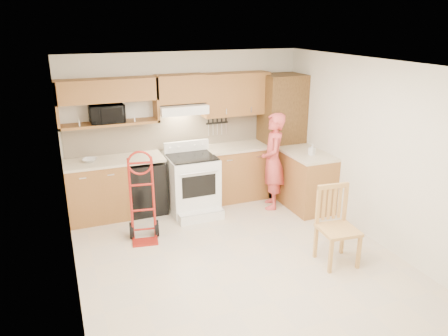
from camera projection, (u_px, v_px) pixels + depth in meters
floor at (238, 259)px, 5.74m from camera, size 4.00×4.50×0.02m
ceiling at (240, 63)px, 4.93m from camera, size 4.00×4.50×0.02m
wall_back at (186, 128)px, 7.32m from camera, size 4.00×0.02×2.50m
wall_front at (356, 258)px, 3.34m from camera, size 4.00×0.02×2.50m
wall_left at (65, 191)px, 4.63m from camera, size 0.02×4.50×2.50m
wall_right at (372, 151)px, 6.03m from camera, size 0.02×4.50×2.50m
backsplash at (186, 131)px, 7.32m from camera, size 3.92×0.03×0.55m
lower_cab_left at (97, 191)px, 6.77m from camera, size 0.90×0.60×0.90m
dishwasher at (145, 186)px, 7.04m from camera, size 0.60×0.60×0.85m
lower_cab_right at (238, 173)px, 7.60m from camera, size 1.14×0.60×0.90m
countertop_left at (114, 160)px, 6.72m from camera, size 1.50×0.63×0.04m
countertop_right at (238, 147)px, 7.44m from camera, size 1.14×0.63×0.04m
cab_return_right at (305, 181)px, 7.20m from camera, size 0.60×1.00×0.90m
countertop_return at (307, 154)px, 7.04m from camera, size 0.63×1.00×0.04m
pantry_tall at (281, 135)px, 7.69m from camera, size 0.70×0.60×2.10m
upper_cab_left at (107, 90)px, 6.50m from camera, size 1.50×0.33×0.34m
upper_shelf_mw at (110, 124)px, 6.66m from camera, size 1.50×0.33×0.04m
upper_cab_center at (180, 89)px, 6.90m from camera, size 0.76×0.33×0.44m
upper_cab_right at (235, 94)px, 7.28m from camera, size 1.14×0.33×0.70m
range_hood at (182, 109)px, 6.95m from camera, size 0.76×0.46×0.14m
knife_strip at (217, 126)px, 7.47m from camera, size 0.40×0.05×0.29m
microwave at (107, 113)px, 6.60m from camera, size 0.52×0.37×0.28m
range at (194, 180)px, 6.95m from camera, size 0.75×0.99×1.11m
person at (273, 161)px, 7.08m from camera, size 0.57×0.68×1.59m
hand_truck at (143, 201)px, 6.04m from camera, size 0.53×0.50×1.19m
dining_chair at (339, 227)px, 5.49m from camera, size 0.50×0.54×1.01m
soap_bottle at (312, 150)px, 6.89m from camera, size 0.11×0.11×0.18m
bowl at (90, 160)px, 6.58m from camera, size 0.27×0.27×0.05m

